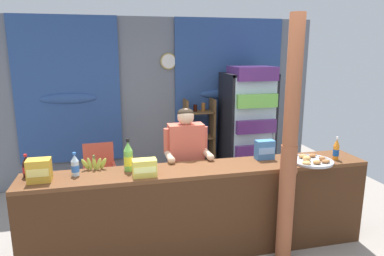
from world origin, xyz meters
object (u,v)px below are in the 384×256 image
drink_fridge (248,121)px  snack_box_instant_noodle (144,168)px  plastic_lawn_chair (100,171)px  soda_bottle_cola (26,167)px  snack_box_choco_powder (39,170)px  soda_bottle_grape_soda (286,148)px  soda_bottle_orange_soda (336,150)px  pastry_tray (312,161)px  soda_bottle_water (75,166)px  soda_bottle_lime_soda (128,157)px  snack_box_biscuit (265,150)px  stall_counter (205,205)px  timber_post (289,151)px  shopkeeper (186,156)px  bottle_shelf_rack (199,140)px  banana_bunch (94,164)px

drink_fridge → snack_box_instant_noodle: drink_fridge is taller
plastic_lawn_chair → soda_bottle_cola: 1.58m
drink_fridge → snack_box_choco_powder: size_ratio=8.89×
soda_bottle_grape_soda → soda_bottle_orange_soda: bearing=-27.9°
plastic_lawn_chair → pastry_tray: bearing=-35.1°
pastry_tray → soda_bottle_water: bearing=175.9°
snack_box_instant_noodle → soda_bottle_lime_soda: bearing=125.2°
drink_fridge → soda_bottle_orange_soda: size_ratio=7.31×
pastry_tray → soda_bottle_grape_soda: bearing=119.9°
soda_bottle_water → soda_bottle_orange_soda: (2.75, -0.14, 0.01)m
plastic_lawn_chair → soda_bottle_orange_soda: bearing=-31.2°
snack_box_choco_powder → snack_box_biscuit: size_ratio=1.01×
stall_counter → timber_post: 1.02m
stall_counter → soda_bottle_lime_soda: 0.92m
shopkeeper → soda_bottle_orange_soda: bearing=-19.1°
stall_counter → soda_bottle_water: size_ratio=15.50×
plastic_lawn_chair → snack_box_choco_powder: bearing=-107.6°
soda_bottle_water → snack_box_choco_powder: size_ratio=1.09×
bottle_shelf_rack → shopkeeper: bearing=-110.0°
soda_bottle_grape_soda → soda_bottle_orange_soda: soda_bottle_orange_soda is taller
timber_post → stall_counter: bearing=162.1°
snack_box_instant_noodle → soda_bottle_cola: bearing=167.4°
timber_post → pastry_tray: 0.52m
timber_post → snack_box_choco_powder: size_ratio=11.57×
soda_bottle_lime_soda → snack_box_choco_powder: (-0.81, -0.11, -0.03)m
stall_counter → bottle_shelf_rack: bottle_shelf_rack is taller
soda_bottle_orange_soda → snack_box_instant_noodle: 2.11m
bottle_shelf_rack → snack_box_instant_noodle: bottle_shelf_rack is taller
soda_bottle_cola → banana_bunch: size_ratio=0.82×
drink_fridge → plastic_lawn_chair: size_ratio=2.21×
soda_bottle_orange_soda → banana_bunch: bearing=174.0°
timber_post → snack_box_choco_powder: timber_post is taller
stall_counter → plastic_lawn_chair: (-1.08, 1.59, -0.09)m
plastic_lawn_chair → banana_bunch: 1.39m
bottle_shelf_rack → plastic_lawn_chair: size_ratio=1.60×
bottle_shelf_rack → pastry_tray: 2.23m
snack_box_instant_noodle → pastry_tray: snack_box_instant_noodle is taller
stall_counter → snack_box_biscuit: 0.92m
plastic_lawn_chair → pastry_tray: (2.27, -1.60, 0.48)m
shopkeeper → pastry_tray: (1.26, -0.58, 0.03)m
stall_counter → banana_bunch: (-1.08, 0.29, 0.43)m
bottle_shelf_rack → soda_bottle_grape_soda: (0.55, -1.81, 0.33)m
soda_bottle_orange_soda → pastry_tray: 0.32m
stall_counter → soda_bottle_cola: (-1.70, 0.24, 0.47)m
timber_post → banana_bunch: 1.94m
timber_post → snack_box_choco_powder: (-2.34, 0.33, -0.12)m
stall_counter → soda_bottle_lime_soda: bearing=165.6°
drink_fridge → soda_bottle_cola: drink_fridge is taller
snack_box_choco_powder → banana_bunch: snack_box_choco_powder is taller
shopkeeper → plastic_lawn_chair: bearing=134.8°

